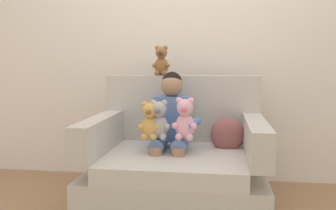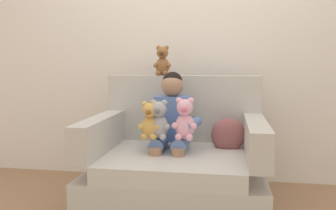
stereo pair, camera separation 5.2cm
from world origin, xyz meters
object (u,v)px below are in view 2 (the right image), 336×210
plush_grey (159,121)px  throw_pillow (228,135)px  armchair (177,166)px  plush_honey (150,121)px  plush_pink (185,120)px  plush_brown_on_backrest (163,62)px  seated_child (171,121)px

plush_grey → throw_pillow: (0.49, 0.25, -0.14)m
armchair → plush_honey: 0.41m
plush_grey → plush_pink: (0.18, 0.01, 0.01)m
armchair → plush_pink: size_ratio=4.21×
plush_pink → plush_brown_on_backrest: plush_brown_on_backrest is taller
plush_pink → throw_pillow: bearing=44.0°
plush_honey → plush_brown_on_backrest: (0.00, 0.49, 0.42)m
seated_child → armchair: bearing=-28.5°
seated_child → throw_pillow: seated_child is taller
armchair → plush_grey: 0.39m
plush_pink → seated_child: bearing=135.7°
seated_child → throw_pillow: bearing=19.9°
plush_grey → plush_brown_on_backrest: size_ratio=1.13×
throw_pillow → plush_brown_on_backrest: bearing=157.4°
seated_child → plush_grey: seated_child is taller
plush_pink → throw_pillow: (0.30, 0.24, -0.15)m
seated_child → plush_brown_on_backrest: bearing=117.2°
throw_pillow → plush_pink: bearing=-141.4°
armchair → seated_child: size_ratio=1.53×
seated_child → plush_brown_on_backrest: 0.57m
plush_grey → plush_brown_on_backrest: bearing=76.7°
plush_grey → plush_brown_on_backrest: (-0.06, 0.48, 0.42)m
throw_pillow → seated_child: bearing=-166.8°
plush_pink → plush_brown_on_backrest: (-0.24, 0.47, 0.41)m
plush_grey → throw_pillow: size_ratio=1.08×
armchair → throw_pillow: 0.45m
plush_honey → plush_pink: (0.25, 0.02, 0.01)m
seated_child → plush_honey: bearing=-120.7°
plush_honey → plush_brown_on_backrest: 0.65m
seated_child → throw_pillow: 0.45m
plush_pink → plush_brown_on_backrest: bearing=122.8°
armchair → plush_honey: bearing=-144.7°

